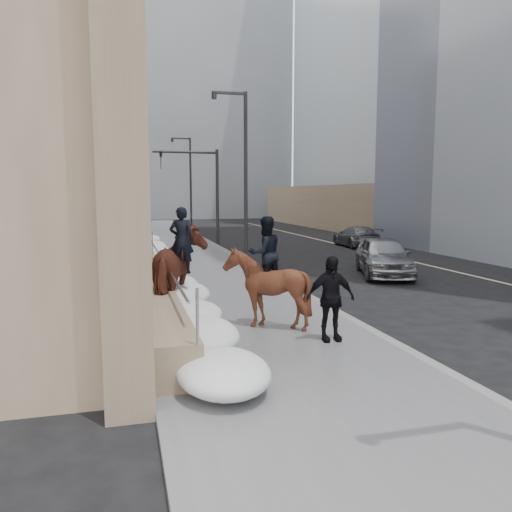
{
  "coord_description": "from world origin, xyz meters",
  "views": [
    {
      "loc": [
        -2.86,
        -9.52,
        3.24
      ],
      "look_at": [
        0.31,
        2.37,
        1.7
      ],
      "focal_mm": 35.0,
      "sensor_mm": 36.0,
      "label": 1
    }
  ],
  "objects": [
    {
      "name": "curb",
      "position": [
        2.62,
        10.0,
        0.06
      ],
      "size": [
        0.24,
        80.0,
        0.12
      ],
      "primitive_type": "cube",
      "color": "slate",
      "rests_on": "ground"
    },
    {
      "name": "mounted_horse_right",
      "position": [
        0.33,
        1.52,
        1.19
      ],
      "size": [
        1.88,
        2.01,
        2.6
      ],
      "rotation": [
        0.0,
        0.0,
        3.39
      ],
      "color": "#442113",
      "rests_on": "sidewalk"
    },
    {
      "name": "streetlight_mid",
      "position": [
        2.74,
        14.0,
        4.58
      ],
      "size": [
        1.71,
        0.24,
        8.0
      ],
      "color": "#2D2D30",
      "rests_on": "ground"
    },
    {
      "name": "limestone_building",
      "position": [
        -5.26,
        19.96,
        8.9
      ],
      "size": [
        6.1,
        44.0,
        18.0
      ],
      "color": "#8A725A",
      "rests_on": "ground"
    },
    {
      "name": "bg_building_mid",
      "position": [
        4.0,
        60.0,
        14.0
      ],
      "size": [
        30.0,
        12.0,
        28.0
      ],
      "primitive_type": "cube",
      "color": "slate",
      "rests_on": "ground"
    },
    {
      "name": "sidewalk",
      "position": [
        0.0,
        10.0,
        0.06
      ],
      "size": [
        5.0,
        80.0,
        0.12
      ],
      "primitive_type": "cube",
      "color": "#59585B",
      "rests_on": "ground"
    },
    {
      "name": "car_grey",
      "position": [
        10.91,
        18.29,
        0.64
      ],
      "size": [
        2.13,
        4.52,
        1.27
      ],
      "primitive_type": "imported",
      "rotation": [
        0.0,
        0.0,
        3.06
      ],
      "color": "#5C5F64",
      "rests_on": "ground"
    },
    {
      "name": "car_silver",
      "position": [
        7.1,
        8.14,
        0.78
      ],
      "size": [
        3.25,
        4.95,
        1.57
      ],
      "primitive_type": "imported",
      "rotation": [
        0.0,
        0.0,
        -0.33
      ],
      "color": "gray",
      "rests_on": "ground"
    },
    {
      "name": "streetlight_far",
      "position": [
        2.74,
        34.0,
        4.58
      ],
      "size": [
        1.71,
        0.24,
        8.0
      ],
      "color": "#2D2D30",
      "rests_on": "ground"
    },
    {
      "name": "traffic_signal",
      "position": [
        2.07,
        22.0,
        4.0
      ],
      "size": [
        4.1,
        0.22,
        6.0
      ],
      "color": "#2D2D30",
      "rests_on": "ground"
    },
    {
      "name": "ground",
      "position": [
        0.0,
        0.0,
        0.0
      ],
      "size": [
        140.0,
        140.0,
        0.0
      ],
      "primitive_type": "plane",
      "color": "black",
      "rests_on": "ground"
    },
    {
      "name": "lane_line",
      "position": [
        10.5,
        10.0,
        0.01
      ],
      "size": [
        0.15,
        70.0,
        0.01
      ],
      "primitive_type": "cube",
      "color": "#BFB78C",
      "rests_on": "ground"
    },
    {
      "name": "pedestrian",
      "position": [
        1.34,
        0.11,
        1.03
      ],
      "size": [
        1.09,
        0.49,
        1.83
      ],
      "primitive_type": "imported",
      "rotation": [
        0.0,
        0.0,
        -0.04
      ],
      "color": "black",
      "rests_on": "sidewalk"
    },
    {
      "name": "bg_building_far",
      "position": [
        -6.0,
        72.0,
        10.0
      ],
      "size": [
        24.0,
        12.0,
        20.0
      ],
      "primitive_type": "cube",
      "color": "gray",
      "rests_on": "ground"
    },
    {
      "name": "mounted_horse_left",
      "position": [
        -1.5,
        3.21,
        1.3
      ],
      "size": [
        1.87,
        2.92,
        2.79
      ],
      "rotation": [
        0.0,
        0.0,
        2.89
      ],
      "color": "#4F2317",
      "rests_on": "sidewalk"
    },
    {
      "name": "snow_bank",
      "position": [
        -1.42,
        8.11,
        0.47
      ],
      "size": [
        1.7,
        18.1,
        0.76
      ],
      "color": "white",
      "rests_on": "sidewalk"
    }
  ]
}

